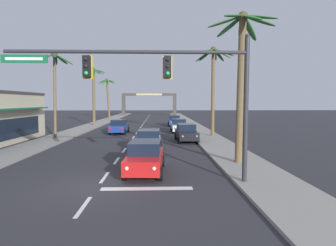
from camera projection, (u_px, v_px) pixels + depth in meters
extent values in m
plane|color=#2D2D33|center=(99.00, 185.00, 12.40)|extent=(220.00, 220.00, 0.00)
cube|color=gray|center=(202.00, 133.00, 32.57)|extent=(3.20, 110.00, 0.14)
cube|color=gray|center=(70.00, 133.00, 32.07)|extent=(3.20, 110.00, 0.14)
cube|color=silver|center=(83.00, 207.00, 9.82)|extent=(0.16, 2.00, 0.01)
cube|color=silver|center=(105.00, 177.00, 13.66)|extent=(0.16, 2.00, 0.01)
cube|color=silver|center=(117.00, 161.00, 17.50)|extent=(0.16, 2.00, 0.01)
cube|color=silver|center=(124.00, 150.00, 21.34)|extent=(0.16, 2.00, 0.01)
cube|color=silver|center=(130.00, 143.00, 25.18)|extent=(0.16, 2.00, 0.01)
cube|color=silver|center=(134.00, 137.00, 29.02)|extent=(0.16, 2.00, 0.01)
cube|color=silver|center=(137.00, 133.00, 32.86)|extent=(0.16, 2.00, 0.01)
cube|color=silver|center=(139.00, 130.00, 36.70)|extent=(0.16, 2.00, 0.01)
cube|color=silver|center=(141.00, 127.00, 40.54)|extent=(0.16, 2.00, 0.01)
cube|color=silver|center=(142.00, 125.00, 44.38)|extent=(0.16, 2.00, 0.01)
cube|color=silver|center=(144.00, 123.00, 48.22)|extent=(0.16, 2.00, 0.01)
cube|color=silver|center=(145.00, 122.00, 52.06)|extent=(0.16, 2.00, 0.01)
cube|color=silver|center=(146.00, 120.00, 55.90)|extent=(0.16, 2.00, 0.01)
cube|color=silver|center=(147.00, 119.00, 59.74)|extent=(0.16, 2.00, 0.01)
cube|color=silver|center=(147.00, 118.00, 63.58)|extent=(0.16, 2.00, 0.01)
cube|color=silver|center=(148.00, 117.00, 67.42)|extent=(0.16, 2.00, 0.01)
cube|color=silver|center=(149.00, 116.00, 71.26)|extent=(0.16, 2.00, 0.01)
cube|color=silver|center=(149.00, 116.00, 75.10)|extent=(0.16, 2.00, 0.01)
cube|color=silver|center=(150.00, 115.00, 78.94)|extent=(0.16, 2.00, 0.01)
cube|color=silver|center=(147.00, 189.00, 11.87)|extent=(4.00, 0.44, 0.01)
cylinder|color=#2D2D33|center=(246.00, 112.00, 12.26)|extent=(0.22, 0.22, 6.61)
cylinder|color=#2D2D33|center=(127.00, 52.00, 11.88)|extent=(10.57, 0.16, 0.16)
sphere|color=#2D2D33|center=(247.00, 36.00, 12.00)|extent=(0.20, 0.20, 0.20)
cube|color=black|center=(168.00, 67.00, 11.97)|extent=(0.32, 0.26, 0.92)
sphere|color=black|center=(168.00, 59.00, 11.80)|extent=(0.17, 0.17, 0.17)
sphere|color=black|center=(168.00, 66.00, 11.83)|extent=(0.17, 0.17, 0.17)
sphere|color=#1EE54C|center=(168.00, 73.00, 11.85)|extent=(0.17, 0.17, 0.17)
cube|color=yellow|center=(167.00, 67.00, 12.13)|extent=(0.42, 0.03, 1.04)
cube|color=black|center=(87.00, 67.00, 11.85)|extent=(0.32, 0.26, 0.92)
sphere|color=black|center=(86.00, 59.00, 11.69)|extent=(0.17, 0.17, 0.17)
sphere|color=black|center=(86.00, 66.00, 11.71)|extent=(0.17, 0.17, 0.17)
sphere|color=#1EE54C|center=(86.00, 73.00, 11.74)|extent=(0.17, 0.17, 0.17)
cube|color=yellow|center=(88.00, 67.00, 12.02)|extent=(0.42, 0.03, 1.04)
cube|color=#146038|center=(24.00, 59.00, 11.76)|extent=(1.99, 0.05, 0.36)
cube|color=white|center=(24.00, 59.00, 11.73)|extent=(1.60, 0.01, 0.12)
cube|color=red|center=(145.00, 160.00, 14.49)|extent=(1.96, 4.38, 0.72)
cube|color=black|center=(145.00, 147.00, 14.58)|extent=(1.70, 2.27, 0.64)
cylinder|color=black|center=(160.00, 174.00, 13.09)|extent=(0.25, 0.65, 0.64)
cylinder|color=black|center=(124.00, 174.00, 13.11)|extent=(0.25, 0.65, 0.64)
cylinder|color=black|center=(162.00, 161.00, 15.92)|extent=(0.25, 0.65, 0.64)
cylinder|color=black|center=(133.00, 161.00, 15.94)|extent=(0.25, 0.65, 0.64)
sphere|color=#F9EFC6|center=(154.00, 169.00, 12.31)|extent=(0.18, 0.18, 0.18)
sphere|color=#F9EFC6|center=(127.00, 169.00, 12.33)|extent=(0.18, 0.18, 0.18)
cube|color=red|center=(159.00, 151.00, 16.62)|extent=(0.24, 0.07, 0.20)
cube|color=red|center=(138.00, 151.00, 16.64)|extent=(0.24, 0.07, 0.20)
cube|color=silver|center=(149.00, 143.00, 20.42)|extent=(1.78, 4.31, 0.72)
cube|color=black|center=(149.00, 134.00, 20.52)|extent=(1.61, 2.21, 0.64)
cylinder|color=black|center=(160.00, 151.00, 19.06)|extent=(0.22, 0.64, 0.64)
cylinder|color=black|center=(136.00, 151.00, 19.00)|extent=(0.22, 0.64, 0.64)
cylinder|color=black|center=(160.00, 145.00, 21.89)|extent=(0.22, 0.64, 0.64)
cylinder|color=black|center=(139.00, 145.00, 21.83)|extent=(0.22, 0.64, 0.64)
sphere|color=#F9EFC6|center=(157.00, 147.00, 18.27)|extent=(0.18, 0.18, 0.18)
sphere|color=#F9EFC6|center=(138.00, 147.00, 18.23)|extent=(0.18, 0.18, 0.18)
cube|color=red|center=(158.00, 138.00, 22.59)|extent=(0.24, 0.06, 0.20)
cube|color=red|center=(142.00, 138.00, 22.54)|extent=(0.24, 0.06, 0.20)
cube|color=navy|center=(119.00, 128.00, 32.63)|extent=(1.86, 4.34, 0.72)
cube|color=black|center=(119.00, 122.00, 32.42)|extent=(1.65, 2.24, 0.64)
cylinder|color=black|center=(114.00, 130.00, 34.06)|extent=(0.23, 0.64, 0.64)
cylinder|color=black|center=(128.00, 130.00, 34.08)|extent=(0.23, 0.64, 0.64)
cylinder|color=black|center=(110.00, 132.00, 31.23)|extent=(0.23, 0.64, 0.64)
cylinder|color=black|center=(125.00, 132.00, 31.25)|extent=(0.23, 0.64, 0.64)
sphere|color=#B2B2AD|center=(117.00, 126.00, 34.78)|extent=(0.18, 0.18, 0.18)
sphere|color=#B2B2AD|center=(127.00, 126.00, 34.79)|extent=(0.18, 0.18, 0.18)
cube|color=red|center=(110.00, 129.00, 30.46)|extent=(0.24, 0.07, 0.20)
cube|color=red|center=(122.00, 129.00, 30.47)|extent=(0.24, 0.07, 0.20)
cube|color=silver|center=(179.00, 127.00, 33.64)|extent=(1.80, 4.32, 0.72)
cube|color=black|center=(179.00, 121.00, 33.73)|extent=(1.62, 2.21, 0.64)
cylinder|color=black|center=(187.00, 131.00, 32.29)|extent=(0.23, 0.64, 0.64)
cylinder|color=black|center=(172.00, 131.00, 32.21)|extent=(0.23, 0.64, 0.64)
cylinder|color=black|center=(185.00, 129.00, 35.11)|extent=(0.23, 0.64, 0.64)
cylinder|color=black|center=(171.00, 129.00, 35.04)|extent=(0.23, 0.64, 0.64)
sphere|color=#B2B2AD|center=(186.00, 128.00, 31.49)|extent=(0.18, 0.18, 0.18)
sphere|color=#B2B2AD|center=(175.00, 128.00, 31.44)|extent=(0.18, 0.18, 0.18)
cube|color=red|center=(182.00, 125.00, 35.81)|extent=(0.24, 0.06, 0.20)
cube|color=red|center=(172.00, 125.00, 35.75)|extent=(0.24, 0.06, 0.20)
cube|color=black|center=(186.00, 134.00, 25.99)|extent=(1.92, 4.36, 0.72)
cube|color=black|center=(186.00, 127.00, 26.09)|extent=(1.68, 2.26, 0.64)
cylinder|color=black|center=(198.00, 140.00, 24.67)|extent=(0.24, 0.65, 0.64)
cylinder|color=black|center=(179.00, 140.00, 24.55)|extent=(0.24, 0.65, 0.64)
cylinder|color=black|center=(193.00, 136.00, 27.49)|extent=(0.24, 0.65, 0.64)
cylinder|color=black|center=(176.00, 136.00, 27.37)|extent=(0.24, 0.65, 0.64)
sphere|color=#B2B2AD|center=(197.00, 136.00, 23.87)|extent=(0.18, 0.18, 0.18)
sphere|color=#B2B2AD|center=(183.00, 136.00, 23.79)|extent=(0.18, 0.18, 0.18)
cube|color=red|center=(190.00, 131.00, 28.18)|extent=(0.24, 0.07, 0.20)
cube|color=red|center=(177.00, 131.00, 28.09)|extent=(0.24, 0.07, 0.20)
cube|color=navy|center=(174.00, 122.00, 42.60)|extent=(1.77, 4.30, 0.72)
cube|color=black|center=(174.00, 117.00, 42.70)|extent=(1.61, 2.20, 0.64)
cylinder|color=black|center=(181.00, 125.00, 41.24)|extent=(0.22, 0.64, 0.64)
cylinder|color=black|center=(169.00, 125.00, 41.19)|extent=(0.22, 0.64, 0.64)
cylinder|color=black|center=(179.00, 123.00, 44.07)|extent=(0.22, 0.64, 0.64)
cylinder|color=black|center=(169.00, 123.00, 44.02)|extent=(0.22, 0.64, 0.64)
sphere|color=#B2B2AD|center=(179.00, 122.00, 40.45)|extent=(0.18, 0.18, 0.18)
sphere|color=#B2B2AD|center=(171.00, 122.00, 40.42)|extent=(0.18, 0.18, 0.18)
cube|color=red|center=(178.00, 120.00, 44.77)|extent=(0.24, 0.06, 0.20)
cube|color=red|center=(170.00, 120.00, 44.73)|extent=(0.24, 0.06, 0.20)
cylinder|color=brown|center=(55.00, 98.00, 27.19)|extent=(0.45, 0.28, 8.40)
ellipsoid|color=#1E5123|center=(64.00, 59.00, 26.77)|extent=(2.03, 0.72, 1.21)
ellipsoid|color=#1E5123|center=(61.00, 59.00, 27.89)|extent=(1.00, 2.16, 0.87)
ellipsoid|color=#1E5123|center=(55.00, 60.00, 27.86)|extent=(0.99, 2.13, 0.96)
ellipsoid|color=#1E5123|center=(44.00, 58.00, 26.73)|extent=(2.13, 0.65, 0.97)
ellipsoid|color=#1E5123|center=(46.00, 57.00, 26.04)|extent=(1.41, 1.95, 1.10)
ellipsoid|color=#1E5123|center=(55.00, 55.00, 25.91)|extent=(1.14, 2.16, 0.77)
sphere|color=#4C4223|center=(54.00, 54.00, 26.86)|extent=(0.60, 0.60, 0.60)
cylinder|color=brown|center=(94.00, 98.00, 42.51)|extent=(0.50, 0.43, 8.72)
ellipsoid|color=#236028|center=(99.00, 72.00, 42.02)|extent=(1.80, 0.81, 0.92)
ellipsoid|color=#236028|center=(99.00, 71.00, 42.62)|extent=(1.83, 1.21, 0.56)
ellipsoid|color=#236028|center=(97.00, 72.00, 43.02)|extent=(1.06, 1.84, 0.72)
ellipsoid|color=#236028|center=(92.00, 72.00, 42.92)|extent=(1.26, 1.74, 0.83)
ellipsoid|color=#236028|center=(88.00, 72.00, 42.33)|extent=(1.78, 0.72, 0.97)
ellipsoid|color=#236028|center=(88.00, 71.00, 41.81)|extent=(1.84, 1.08, 0.70)
ellipsoid|color=#236028|center=(89.00, 72.00, 41.52)|extent=(1.33, 1.62, 1.01)
ellipsoid|color=#236028|center=(93.00, 72.00, 41.42)|extent=(0.70, 1.73, 1.07)
ellipsoid|color=#236028|center=(97.00, 72.00, 41.66)|extent=(1.56, 1.46, 0.96)
sphere|color=#4C4223|center=(93.00, 70.00, 42.17)|extent=(0.60, 0.60, 0.60)
cylinder|color=brown|center=(108.00, 100.00, 57.83)|extent=(0.83, 0.39, 8.38)
ellipsoid|color=#2D702D|center=(111.00, 81.00, 57.56)|extent=(1.98, 0.43, 0.70)
ellipsoid|color=#2D702D|center=(111.00, 82.00, 58.12)|extent=(1.75, 1.51, 0.89)
ellipsoid|color=#2D702D|center=(107.00, 82.00, 58.37)|extent=(0.66, 1.83, 1.18)
ellipsoid|color=#2D702D|center=(103.00, 81.00, 57.75)|extent=(2.00, 0.92, 0.74)
ellipsoid|color=#2D702D|center=(103.00, 82.00, 57.20)|extent=(1.82, 1.02, 1.16)
ellipsoid|color=#2D702D|center=(105.00, 82.00, 56.75)|extent=(1.00, 1.77, 1.25)
ellipsoid|color=#2D702D|center=(109.00, 81.00, 56.79)|extent=(1.47, 1.78, 0.89)
sphere|color=#4C4223|center=(107.00, 80.00, 57.49)|extent=(0.60, 0.60, 0.60)
cylinder|color=brown|center=(240.00, 92.00, 16.10)|extent=(0.55, 0.43, 8.66)
ellipsoid|color=#2D702D|center=(260.00, 21.00, 15.93)|extent=(2.12, 0.64, 0.65)
ellipsoid|color=#2D702D|center=(250.00, 29.00, 16.47)|extent=(1.57, 1.62, 1.26)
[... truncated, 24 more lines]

